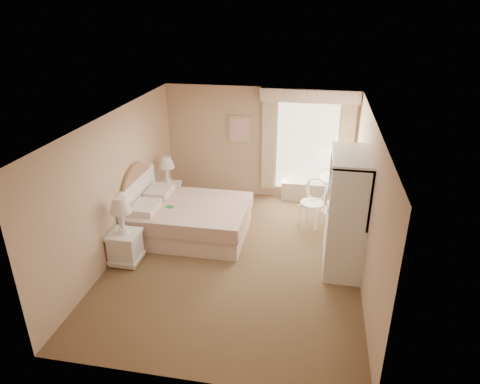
% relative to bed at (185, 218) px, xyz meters
% --- Properties ---
extents(room, '(4.21, 5.51, 2.51)m').
position_rel_bed_xyz_m(room, '(1.12, -0.64, 0.89)').
color(room, brown).
rests_on(room, ground).
extents(window, '(2.05, 0.22, 2.51)m').
position_rel_bed_xyz_m(window, '(2.17, 2.01, 0.98)').
color(window, white).
rests_on(window, room).
extents(framed_art, '(0.52, 0.04, 0.62)m').
position_rel_bed_xyz_m(framed_art, '(0.67, 2.07, 1.19)').
color(framed_art, tan).
rests_on(framed_art, room).
extents(bed, '(2.15, 1.68, 1.48)m').
position_rel_bed_xyz_m(bed, '(0.00, 0.00, 0.00)').
color(bed, tan).
rests_on(bed, room).
extents(nightstand_near, '(0.50, 0.50, 1.22)m').
position_rel_bed_xyz_m(nightstand_near, '(-0.72, -1.14, 0.10)').
color(nightstand_near, white).
rests_on(nightstand_near, room).
extents(nightstand_far, '(0.47, 0.47, 1.15)m').
position_rel_bed_xyz_m(nightstand_far, '(-0.72, 1.10, 0.08)').
color(nightstand_far, white).
rests_on(nightstand_far, room).
extents(round_table, '(0.76, 0.76, 0.80)m').
position_rel_bed_xyz_m(round_table, '(2.87, 1.48, 0.18)').
color(round_table, white).
rests_on(round_table, room).
extents(cafe_chair, '(0.61, 0.61, 0.96)m').
position_rel_bed_xyz_m(cafe_chair, '(2.40, 0.87, 0.20)').
color(cafe_chair, white).
rests_on(cafe_chair, room).
extents(armoire, '(0.60, 1.21, 2.01)m').
position_rel_bed_xyz_m(armoire, '(2.93, -0.54, 0.48)').
color(armoire, white).
rests_on(armoire, room).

